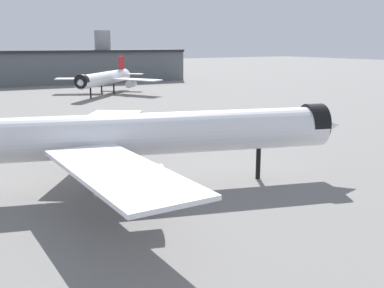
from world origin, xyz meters
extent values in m
plane|color=slate|center=(0.00, 0.00, 0.00)|extent=(900.00, 900.00, 0.00)
cylinder|color=white|center=(1.76, -0.19, 7.62)|extent=(54.14, 22.46, 5.86)
cone|color=white|center=(27.94, -8.63, 7.62)|extent=(7.90, 7.44, 5.74)
cylinder|color=black|center=(26.82, -8.27, 8.06)|extent=(4.33, 6.44, 5.92)
cube|color=white|center=(2.42, 15.68, 6.88)|extent=(21.63, 25.21, 0.47)
cylinder|color=#B7BAC1|center=(2.77, 12.44, 4.95)|extent=(8.32, 5.43, 3.22)
cube|color=white|center=(-6.97, -13.46, 6.88)|extent=(8.85, 24.77, 0.47)
cylinder|color=#B7BAC1|center=(-4.80, -11.03, 4.95)|extent=(8.32, 5.43, 3.22)
cylinder|color=black|center=(18.51, -5.59, 2.34)|extent=(0.70, 0.70, 4.69)
cylinder|color=black|center=(0.09, 3.58, 2.34)|extent=(0.70, 0.70, 4.69)
cylinder|color=black|center=(-1.80, -2.28, 2.34)|extent=(0.70, 0.70, 4.69)
cylinder|color=white|center=(40.61, 113.25, 6.38)|extent=(33.23, 34.04, 4.91)
cone|color=white|center=(25.75, 97.94, 6.38)|extent=(7.21, 7.23, 4.81)
cone|color=white|center=(55.46, 128.56, 6.38)|extent=(7.79, 7.83, 4.66)
cylinder|color=black|center=(26.44, 98.65, 6.75)|extent=(5.10, 5.04, 4.96)
cube|color=white|center=(51.56, 107.23, 5.77)|extent=(15.01, 20.16, 0.39)
cylinder|color=#B7BAC1|center=(49.20, 108.10, 4.15)|extent=(6.10, 6.17, 2.70)
cube|color=white|center=(34.26, 124.02, 5.77)|extent=(20.24, 14.58, 0.39)
cylinder|color=#B7BAC1|center=(35.20, 121.68, 4.15)|extent=(6.10, 6.17, 2.70)
cube|color=red|center=(53.08, 126.11, 10.31)|extent=(3.92, 4.02, 7.86)
cube|color=white|center=(57.31, 123.20, 6.87)|extent=(8.18, 8.10, 0.29)
cube|color=white|center=(50.04, 130.25, 6.87)|extent=(8.18, 8.10, 0.29)
cylinder|color=black|center=(31.10, 103.45, 1.96)|extent=(0.59, 0.59, 3.93)
cylinder|color=black|center=(43.94, 112.99, 1.96)|extent=(0.59, 0.59, 3.93)
cylinder|color=black|center=(40.24, 116.58, 1.96)|extent=(0.59, 0.59, 3.93)
cube|color=slate|center=(17.60, 175.88, 7.53)|extent=(173.03, 36.43, 15.06)
cube|color=#232628|center=(17.60, 175.88, 15.66)|extent=(173.21, 38.67, 1.20)
cylinder|color=#939399|center=(62.64, 172.19, 12.95)|extent=(8.09, 8.09, 25.90)
cube|color=black|center=(-6.13, 36.69, 0.62)|extent=(3.54, 5.89, 0.35)
cube|color=red|center=(-5.74, 35.09, 1.60)|extent=(2.76, 2.68, 1.60)
cube|color=#1E2D38|center=(-5.50, 34.12, 1.92)|extent=(1.90, 0.54, 0.80)
cube|color=red|center=(-6.36, 37.65, 1.90)|extent=(3.02, 3.75, 2.20)
cylinder|color=black|center=(-4.55, 35.09, 0.45)|extent=(0.49, 0.94, 0.90)
cylinder|color=black|center=(-6.79, 34.55, 0.45)|extent=(0.49, 0.94, 0.90)
cylinder|color=black|center=(-5.47, 38.83, 0.45)|extent=(0.49, 0.94, 0.90)
cylinder|color=black|center=(-7.70, 38.29, 0.45)|extent=(0.49, 0.94, 0.90)
cone|color=#F2600C|center=(36.01, 13.73, 0.34)|extent=(0.55, 0.55, 0.68)
camera|label=1|loc=(-24.43, -56.31, 19.99)|focal=42.70mm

